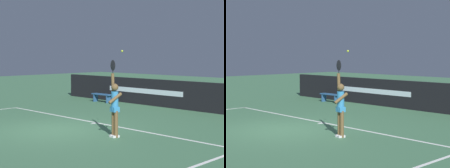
% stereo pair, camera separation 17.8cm
% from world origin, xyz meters
% --- Properties ---
extents(ground_plane, '(60.00, 60.00, 0.00)m').
position_xyz_m(ground_plane, '(0.00, 0.00, 0.00)').
color(ground_plane, '#42734F').
extents(court_lines, '(11.83, 5.98, 0.00)m').
position_xyz_m(court_lines, '(0.00, -1.00, 0.00)').
color(court_lines, white).
rests_on(court_lines, ground).
extents(back_wall, '(16.30, 0.23, 1.34)m').
position_xyz_m(back_wall, '(-0.00, 7.26, 0.67)').
color(back_wall, black).
rests_on(back_wall, ground).
extents(tennis_player, '(0.45, 0.50, 2.44)m').
position_xyz_m(tennis_player, '(2.26, 0.61, 1.01)').
color(tennis_player, brown).
rests_on(tennis_player, ground).
extents(tennis_ball, '(0.07, 0.07, 0.07)m').
position_xyz_m(tennis_ball, '(2.55, 0.64, 2.72)').
color(tennis_ball, '#C7DF31').
extents(courtside_bench_far, '(1.29, 0.42, 0.46)m').
position_xyz_m(courtside_bench_far, '(-4.48, 6.36, 0.34)').
color(courtside_bench_far, '#2C598E').
rests_on(courtside_bench_far, ground).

